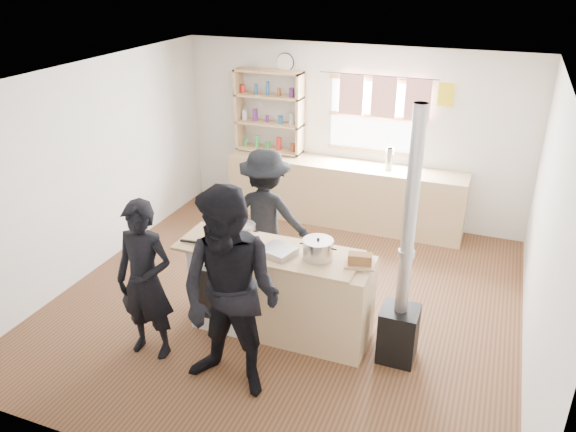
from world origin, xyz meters
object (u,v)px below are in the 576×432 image
object	(u,v)px
skillet_greens	(211,244)
thermos	(389,159)
flue_heater	(401,301)
cooking_island	(281,292)
stockpot_stove	(244,232)
person_near_right	(231,296)
bread_board	(360,261)
person_far	(266,217)
person_near_left	(145,281)
roast_tray	(278,251)
stockpot_counter	(318,249)

from	to	relation	value
skillet_greens	thermos	bearing A→B (deg)	68.35
thermos	flue_heater	size ratio (longest dim) A/B	0.12
cooking_island	stockpot_stove	xyz separation A→B (m)	(-0.45, 0.10, 0.55)
skillet_greens	flue_heater	bearing A→B (deg)	4.72
stockpot_stove	person_near_right	distance (m)	1.10
bread_board	person_far	xyz separation A→B (m)	(-1.35, 0.92, -0.17)
person_near_right	thermos	bearing A→B (deg)	85.90
flue_heater	person_near_left	world-z (taller)	flue_heater
cooking_island	skillet_greens	world-z (taller)	skillet_greens
thermos	stockpot_stove	distance (m)	2.82
person_near_right	person_near_left	bearing A→B (deg)	174.92
cooking_island	stockpot_stove	world-z (taller)	stockpot_stove
stockpot_stove	flue_heater	bearing A→B (deg)	-3.77
bread_board	thermos	bearing A→B (deg)	96.38
person_near_left	stockpot_stove	bearing A→B (deg)	52.75
person_near_right	skillet_greens	bearing A→B (deg)	132.63
cooking_island	roast_tray	distance (m)	0.51
cooking_island	stockpot_counter	distance (m)	0.68
stockpot_stove	cooking_island	bearing A→B (deg)	-12.80
stockpot_stove	bread_board	bearing A→B (deg)	-4.33
stockpot_stove	person_near_right	bearing A→B (deg)	-70.56
stockpot_counter	roast_tray	bearing A→B (deg)	-170.24
cooking_island	roast_tray	world-z (taller)	roast_tray
skillet_greens	bread_board	bearing A→B (deg)	6.66
roast_tray	person_far	bearing A→B (deg)	119.42
roast_tray	person_near_right	size ratio (longest dim) A/B	0.19
roast_tray	flue_heater	world-z (taller)	flue_heater
roast_tray	person_near_right	world-z (taller)	person_near_right
flue_heater	skillet_greens	bearing A→B (deg)	-175.28
thermos	stockpot_stove	size ratio (longest dim) A/B	1.25
cooking_island	person_near_right	bearing A→B (deg)	-95.03
cooking_island	person_far	bearing A→B (deg)	121.37
stockpot_stove	person_far	bearing A→B (deg)	98.18
skillet_greens	flue_heater	world-z (taller)	flue_heater
thermos	skillet_greens	size ratio (longest dim) A/B	0.95
cooking_island	flue_heater	size ratio (longest dim) A/B	0.79
stockpot_counter	stockpot_stove	bearing A→B (deg)	172.69
flue_heater	person_near_right	xyz separation A→B (m)	(-1.29, -0.93, 0.32)
flue_heater	person_near_left	bearing A→B (deg)	-161.38
stockpot_counter	flue_heater	xyz separation A→B (m)	(0.83, -0.00, -0.39)
roast_tray	person_near_left	size ratio (longest dim) A/B	0.23
thermos	bread_board	xyz separation A→B (m)	(0.31, -2.76, -0.07)
bread_board	person_near_right	size ratio (longest dim) A/B	0.16
skillet_greens	person_near_left	xyz separation A→B (m)	(-0.37, -0.61, -0.16)
cooking_island	person_near_right	distance (m)	1.06
skillet_greens	stockpot_stove	bearing A→B (deg)	47.84
person_near_left	bread_board	bearing A→B (deg)	20.69
cooking_island	flue_heater	world-z (taller)	flue_heater
stockpot_stove	stockpot_counter	size ratio (longest dim) A/B	0.82
roast_tray	flue_heater	xyz separation A→B (m)	(1.21, 0.06, -0.33)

